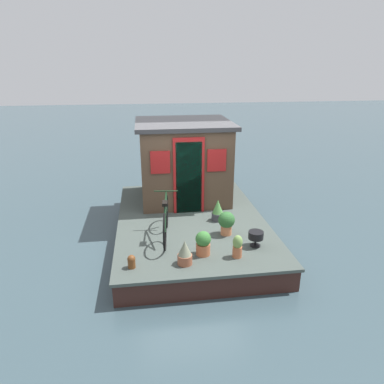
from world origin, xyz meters
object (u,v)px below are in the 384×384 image
at_px(bicycle, 166,219).
at_px(potted_plant_sage, 185,253).
at_px(houseboat_cabin, 184,160).
at_px(potted_plant_rosemary, 237,246).
at_px(charcoal_grill, 256,236).
at_px(mooring_bollard, 131,261).
at_px(potted_plant_basil, 226,222).
at_px(potted_plant_lavender, 203,243).
at_px(potted_plant_mint, 218,211).

xyz_separation_m(bicycle, potted_plant_sage, (-1.08, -0.25, -0.18)).
relative_size(houseboat_cabin, potted_plant_sage, 5.24).
bearing_deg(potted_plant_rosemary, charcoal_grill, -52.51).
relative_size(bicycle, potted_plant_sage, 3.79).
bearing_deg(potted_plant_rosemary, mooring_bollard, 93.03).
bearing_deg(bicycle, potted_plant_rosemary, -128.42).
bearing_deg(potted_plant_basil, potted_plant_lavender, 140.62).
xyz_separation_m(bicycle, mooring_bollard, (-1.08, 0.67, -0.27)).
xyz_separation_m(potted_plant_rosemary, potted_plant_lavender, (0.18, 0.60, 0.02)).
relative_size(potted_plant_basil, charcoal_grill, 1.62).
xyz_separation_m(potted_plant_basil, potted_plant_lavender, (-0.75, 0.61, -0.04)).
xyz_separation_m(potted_plant_rosemary, charcoal_grill, (0.35, -0.46, -0.00)).
height_order(potted_plant_basil, potted_plant_mint, potted_plant_basil).
distance_m(potted_plant_sage, potted_plant_mint, 1.98).
xyz_separation_m(bicycle, potted_plant_lavender, (-0.80, -0.63, -0.16)).
height_order(bicycle, potted_plant_rosemary, bicycle).
distance_m(potted_plant_mint, potted_plant_lavender, 1.56).
height_order(potted_plant_rosemary, potted_plant_basil, potted_plant_basil).
xyz_separation_m(potted_plant_lavender, charcoal_grill, (0.17, -1.06, -0.02)).
height_order(potted_plant_sage, potted_plant_lavender, potted_plant_lavender).
distance_m(bicycle, potted_plant_mint, 1.38).
relative_size(potted_plant_sage, potted_plant_basil, 0.91).
distance_m(charcoal_grill, mooring_bollard, 2.41).
relative_size(potted_plant_sage, potted_plant_mint, 0.92).
distance_m(bicycle, mooring_bollard, 1.30).
bearing_deg(potted_plant_rosemary, potted_plant_mint, 0.78).
relative_size(houseboat_cabin, potted_plant_basil, 4.74).
height_order(potted_plant_rosemary, charcoal_grill, potted_plant_rosemary).
height_order(houseboat_cabin, potted_plant_sage, houseboat_cabin).
distance_m(bicycle, potted_plant_lavender, 1.03).
bearing_deg(potted_plant_basil, bicycle, 87.55).
distance_m(potted_plant_rosemary, mooring_bollard, 1.91).
relative_size(bicycle, charcoal_grill, 5.56).
xyz_separation_m(potted_plant_rosemary, mooring_bollard, (-0.10, 1.90, -0.09)).
bearing_deg(potted_plant_lavender, potted_plant_rosemary, -106.25).
bearing_deg(potted_plant_mint, potted_plant_sage, 151.16).
bearing_deg(potted_plant_mint, bicycle, 118.39).
bearing_deg(potted_plant_mint, charcoal_grill, -159.45).
bearing_deg(mooring_bollard, potted_plant_rosemary, -86.97).
relative_size(bicycle, potted_plant_lavender, 3.69).
distance_m(houseboat_cabin, potted_plant_lavender, 3.10).
bearing_deg(potted_plant_mint, mooring_bollard, 132.58).
distance_m(houseboat_cabin, potted_plant_basil, 2.45).
relative_size(potted_plant_rosemary, potted_plant_mint, 0.89).
xyz_separation_m(houseboat_cabin, potted_plant_sage, (-3.28, 0.37, -0.80)).
bearing_deg(potted_plant_sage, potted_plant_mint, -28.84).
bearing_deg(potted_plant_rosemary, potted_plant_sage, 96.05).
xyz_separation_m(houseboat_cabin, potted_plant_basil, (-2.25, -0.61, -0.73)).
bearing_deg(bicycle, potted_plant_mint, -61.61).
bearing_deg(potted_plant_sage, potted_plant_lavender, -53.21).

